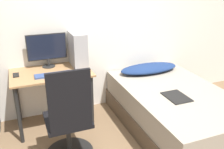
{
  "coord_description": "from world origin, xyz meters",
  "views": [
    {
      "loc": [
        -0.85,
        -1.84,
        1.83
      ],
      "look_at": [
        0.14,
        0.68,
        0.75
      ],
      "focal_mm": 40.0,
      "sensor_mm": 36.0,
      "label": 1
    }
  ],
  "objects": [
    {
      "name": "wall_back",
      "position": [
        0.0,
        1.4,
        1.25
      ],
      "size": [
        8.0,
        0.05,
        2.5
      ],
      "color": "silver",
      "rests_on": "ground_plane"
    },
    {
      "name": "bed",
      "position": [
        0.89,
        0.45,
        0.26
      ],
      "size": [
        1.16,
        1.86,
        0.52
      ],
      "color": "#4C3D2D",
      "rests_on": "ground_plane"
    },
    {
      "name": "desk",
      "position": [
        -0.51,
        1.07,
        0.61
      ],
      "size": [
        0.96,
        0.61,
        0.73
      ],
      "color": "#997047",
      "rests_on": "ground_plane"
    },
    {
      "name": "monitor",
      "position": [
        -0.51,
        1.28,
        0.97
      ],
      "size": [
        0.49,
        0.16,
        0.43
      ],
      "color": "black",
      "rests_on": "desk"
    },
    {
      "name": "magazine",
      "position": [
        0.78,
        0.28,
        0.52
      ],
      "size": [
        0.24,
        0.32,
        0.01
      ],
      "color": "black",
      "rests_on": "bed"
    },
    {
      "name": "office_chair",
      "position": [
        -0.47,
        0.33,
        0.4
      ],
      "size": [
        0.52,
        0.52,
        1.05
      ],
      "color": "black",
      "rests_on": "ground_plane"
    },
    {
      "name": "phone",
      "position": [
        -0.91,
        1.11,
        0.74
      ],
      "size": [
        0.07,
        0.14,
        0.01
      ],
      "color": "black",
      "rests_on": "desk"
    },
    {
      "name": "pillow",
      "position": [
        0.89,
        1.12,
        0.57
      ],
      "size": [
        0.88,
        0.36,
        0.11
      ],
      "color": "navy",
      "rests_on": "bed"
    },
    {
      "name": "keyboard",
      "position": [
        -0.5,
        0.95,
        0.74
      ],
      "size": [
        0.43,
        0.13,
        0.02
      ],
      "color": "#33477A",
      "rests_on": "desk"
    },
    {
      "name": "pc_tower",
      "position": [
        -0.14,
        1.18,
        0.95
      ],
      "size": [
        0.17,
        0.36,
        0.43
      ],
      "color": "#99999E",
      "rests_on": "desk"
    },
    {
      "name": "mouse",
      "position": [
        -0.24,
        0.95,
        0.74
      ],
      "size": [
        0.06,
        0.09,
        0.02
      ],
      "color": "silver",
      "rests_on": "desk"
    }
  ]
}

